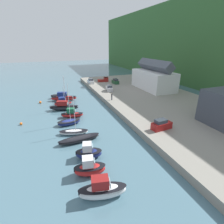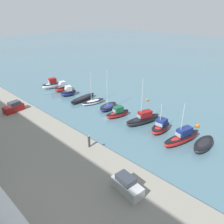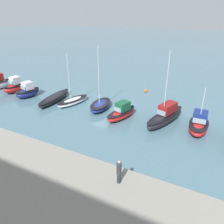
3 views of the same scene
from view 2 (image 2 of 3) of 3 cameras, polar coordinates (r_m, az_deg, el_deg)
name	(u,v)px [view 2 (image 2 of 3)]	position (r m, az deg, el deg)	size (l,w,h in m)	color
ground_plane	(109,109)	(51.60, -0.81, 0.68)	(320.00, 320.00, 0.00)	slate
moored_boat_0	(203,145)	(40.61, 22.76, -7.89)	(2.45, 5.94, 1.40)	black
moored_boat_1	(182,137)	(40.76, 17.85, -6.35)	(3.84, 8.67, 7.79)	red
moored_boat_2	(161,127)	(43.28, 12.57, -3.84)	(2.53, 5.34, 5.92)	red
moored_boat_3	(143,119)	(45.44, 8.17, -1.85)	(4.23, 8.42, 9.83)	black
moored_boat_4	(118,113)	(47.79, 1.46, -0.32)	(3.28, 5.91, 2.41)	red
moored_boat_5	(108,107)	(51.42, -0.99, 1.36)	(3.06, 5.57, 9.67)	navy
moored_boat_6	(93,102)	(54.69, -4.96, 2.68)	(3.42, 6.30, 8.30)	white
moored_boat_7	(83,99)	(56.80, -7.65, 3.48)	(2.75, 8.30, 1.03)	black
moored_boat_8	(68,92)	(60.59, -11.37, 5.10)	(3.21, 4.72, 2.71)	navy
moored_boat_9	(62,88)	(64.12, -12.88, 6.19)	(2.90, 4.85, 2.90)	red
moored_boat_10	(52,85)	(67.52, -15.37, 6.94)	(3.08, 6.26, 3.00)	silver
parked_car_2	(14,107)	(51.58, -24.27, 1.11)	(2.22, 4.36, 2.16)	maroon
parked_car_3	(127,185)	(28.02, 3.90, -18.55)	(4.39, 2.31, 2.16)	#B7B7BC
person_on_quay	(89,141)	(35.41, -6.02, -7.54)	(0.40, 0.40, 2.14)	#232838
mooring_buoy_0	(197,126)	(47.16, 21.41, -3.33)	(0.72, 0.72, 0.72)	orange
mooring_buoy_1	(147,100)	(56.86, 9.22, 3.14)	(0.63, 0.63, 0.63)	orange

